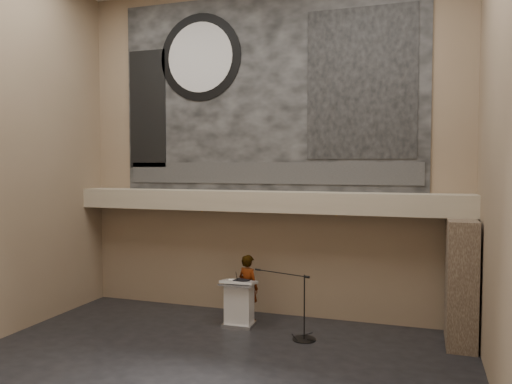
% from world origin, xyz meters
% --- Properties ---
extents(floor, '(10.00, 10.00, 0.00)m').
position_xyz_m(floor, '(0.00, 0.00, 0.00)').
color(floor, black).
rests_on(floor, ground).
extents(wall_back, '(10.00, 0.02, 8.50)m').
position_xyz_m(wall_back, '(0.00, 4.00, 4.25)').
color(wall_back, '#816A52').
rests_on(wall_back, floor).
extents(wall_front, '(10.00, 0.02, 8.50)m').
position_xyz_m(wall_front, '(0.00, -4.00, 4.25)').
color(wall_front, '#816A52').
rests_on(wall_front, floor).
extents(wall_right, '(0.02, 8.00, 8.50)m').
position_xyz_m(wall_right, '(5.00, 0.00, 4.25)').
color(wall_right, '#816A52').
rests_on(wall_right, floor).
extents(soffit, '(10.00, 0.80, 0.50)m').
position_xyz_m(soffit, '(0.00, 3.60, 2.95)').
color(soffit, tan).
rests_on(soffit, wall_back).
extents(sprinkler_left, '(0.04, 0.04, 0.06)m').
position_xyz_m(sprinkler_left, '(-1.60, 3.55, 2.67)').
color(sprinkler_left, '#B2893D').
rests_on(sprinkler_left, soffit).
extents(sprinkler_right, '(0.04, 0.04, 0.06)m').
position_xyz_m(sprinkler_right, '(1.90, 3.55, 2.67)').
color(sprinkler_right, '#B2893D').
rests_on(sprinkler_right, soffit).
extents(banner, '(8.00, 0.05, 5.00)m').
position_xyz_m(banner, '(0.00, 3.97, 5.70)').
color(banner, black).
rests_on(banner, wall_back).
extents(banner_text_strip, '(7.76, 0.02, 0.55)m').
position_xyz_m(banner_text_strip, '(0.00, 3.93, 3.65)').
color(banner_text_strip, '#2E2E2E').
rests_on(banner_text_strip, banner).
extents(banner_clock_rim, '(2.30, 0.02, 2.30)m').
position_xyz_m(banner_clock_rim, '(-1.80, 3.93, 6.70)').
color(banner_clock_rim, black).
rests_on(banner_clock_rim, banner).
extents(banner_clock_face, '(1.84, 0.02, 1.84)m').
position_xyz_m(banner_clock_face, '(-1.80, 3.91, 6.70)').
color(banner_clock_face, silver).
rests_on(banner_clock_face, banner).
extents(banner_building_print, '(2.60, 0.02, 3.60)m').
position_xyz_m(banner_building_print, '(2.40, 3.93, 5.80)').
color(banner_building_print, black).
rests_on(banner_building_print, banner).
extents(banner_brick_print, '(1.10, 0.02, 3.20)m').
position_xyz_m(banner_brick_print, '(-3.40, 3.93, 5.40)').
color(banner_brick_print, black).
rests_on(banner_brick_print, banner).
extents(stone_pier, '(0.60, 1.40, 2.70)m').
position_xyz_m(stone_pier, '(4.65, 3.15, 1.35)').
color(stone_pier, '#47382B').
rests_on(stone_pier, floor).
extents(lectern, '(0.82, 0.59, 1.14)m').
position_xyz_m(lectern, '(-0.28, 2.77, 0.55)').
color(lectern, silver).
rests_on(lectern, floor).
extents(binder, '(0.38, 0.34, 0.04)m').
position_xyz_m(binder, '(-0.21, 2.72, 1.12)').
color(binder, black).
rests_on(binder, lectern).
extents(papers, '(0.26, 0.30, 0.00)m').
position_xyz_m(papers, '(-0.45, 2.76, 1.10)').
color(papers, white).
rests_on(papers, lectern).
extents(speaker_person, '(0.71, 0.61, 1.65)m').
position_xyz_m(speaker_person, '(-0.22, 3.25, 0.82)').
color(speaker_person, silver).
rests_on(speaker_person, floor).
extents(mic_stand, '(1.53, 0.65, 1.45)m').
position_xyz_m(mic_stand, '(1.36, 2.35, 0.22)').
color(mic_stand, black).
rests_on(mic_stand, floor).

